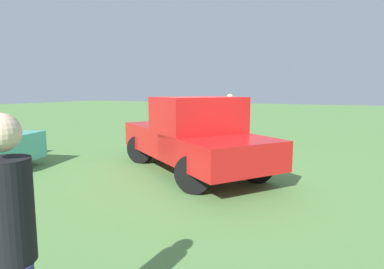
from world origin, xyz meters
name	(u,v)px	position (x,y,z in m)	size (l,w,h in m)	color
ground_plane	(201,173)	(0.00, 0.00, 0.00)	(80.00, 80.00, 0.00)	#5B8C47
pickup_truck	(194,134)	(-0.15, -0.03, 0.92)	(4.84, 4.20, 1.79)	black
person_bystander	(9,238)	(1.22, -5.65, 1.04)	(0.34, 0.33, 1.82)	navy
person_visitor	(230,114)	(-1.11, 5.20, 1.02)	(0.39, 0.39, 1.80)	black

